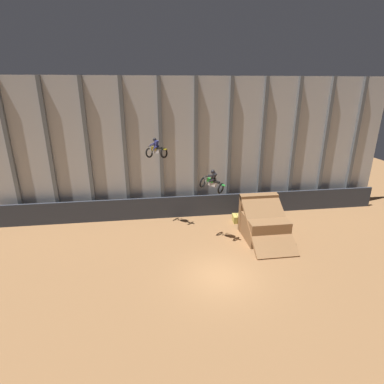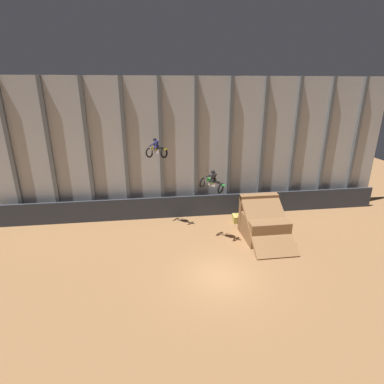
% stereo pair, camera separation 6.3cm
% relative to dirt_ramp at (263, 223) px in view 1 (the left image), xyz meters
% --- Properties ---
extents(ground_plane, '(60.00, 60.00, 0.00)m').
position_rel_dirt_ramp_xyz_m(ground_plane, '(-4.10, -4.31, -1.02)').
color(ground_plane, '#996B42').
extents(arena_back_wall, '(32.00, 0.40, 10.98)m').
position_rel_dirt_ramp_xyz_m(arena_back_wall, '(-4.10, 5.13, 4.47)').
color(arena_back_wall, silver).
rests_on(arena_back_wall, ground_plane).
extents(lower_barrier, '(31.36, 0.20, 1.78)m').
position_rel_dirt_ramp_xyz_m(lower_barrier, '(-4.10, 4.25, -0.13)').
color(lower_barrier, '#2D333D').
rests_on(lower_barrier, ground_plane).
extents(dirt_ramp, '(2.82, 4.43, 2.96)m').
position_rel_dirt_ramp_xyz_m(dirt_ramp, '(0.00, 0.00, 0.00)').
color(dirt_ramp, olive).
rests_on(dirt_ramp, ground_plane).
extents(rider_bike_left_air, '(1.66, 1.61, 1.52)m').
position_rel_dirt_ramp_xyz_m(rider_bike_left_air, '(-7.28, 2.79, 4.95)').
color(rider_bike_left_air, black).
extents(rider_bike_right_air, '(1.66, 1.61, 1.52)m').
position_rel_dirt_ramp_xyz_m(rider_bike_right_air, '(-3.78, -0.09, 3.28)').
color(rider_bike_right_air, black).
extents(traffic_cone_near_ramp, '(0.36, 0.36, 0.58)m').
position_rel_dirt_ramp_xyz_m(traffic_cone_near_ramp, '(1.91, 0.61, -0.74)').
color(traffic_cone_near_ramp, black).
rests_on(traffic_cone_near_ramp, ground_plane).
extents(hay_bale_trackside, '(0.67, 0.94, 0.57)m').
position_rel_dirt_ramp_xyz_m(hay_bale_trackside, '(-1.13, 2.65, -0.74)').
color(hay_bale_trackside, '#CCB751').
rests_on(hay_bale_trackside, ground_plane).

